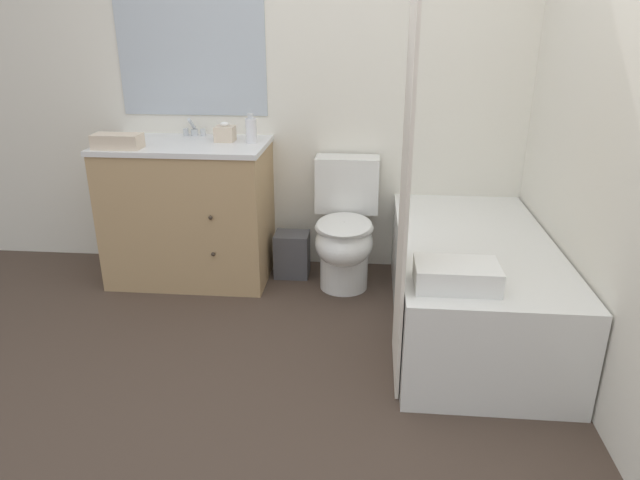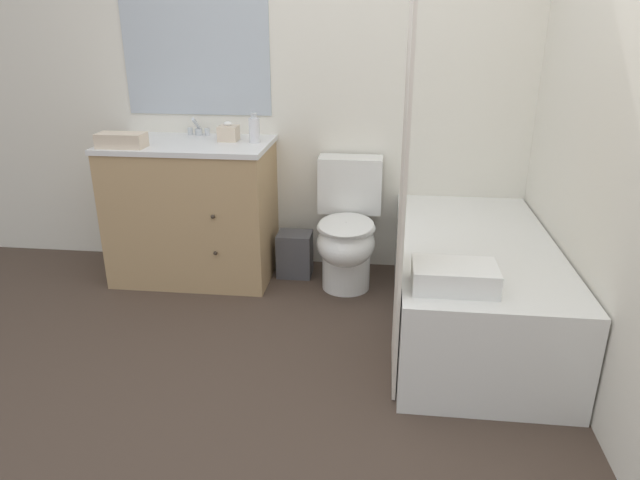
{
  "view_description": "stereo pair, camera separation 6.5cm",
  "coord_description": "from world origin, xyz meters",
  "views": [
    {
      "loc": [
        0.33,
        -1.89,
        1.55
      ],
      "look_at": [
        0.09,
        0.75,
        0.52
      ],
      "focal_mm": 32.0,
      "sensor_mm": 36.0,
      "label": 1
    },
    {
      "loc": [
        0.4,
        -1.88,
        1.55
      ],
      "look_at": [
        0.09,
        0.75,
        0.52
      ],
      "focal_mm": 32.0,
      "sensor_mm": 36.0,
      "label": 2
    }
  ],
  "objects": [
    {
      "name": "wall_back",
      "position": [
        -0.01,
        1.69,
        1.25
      ],
      "size": [
        8.0,
        0.06,
        2.5
      ],
      "color": "white",
      "rests_on": "ground_plane"
    },
    {
      "name": "wastebasket",
      "position": [
        -0.15,
        1.44,
        0.14
      ],
      "size": [
        0.22,
        0.18,
        0.28
      ],
      "color": "#4C4C51",
      "rests_on": "ground_plane"
    },
    {
      "name": "hand_towel_folded",
      "position": [
        -1.1,
        1.19,
        0.9
      ],
      "size": [
        0.27,
        0.13,
        0.08
      ],
      "color": "beige",
      "rests_on": "vanity_cabinet"
    },
    {
      "name": "toilet",
      "position": [
        0.19,
        1.34,
        0.35
      ],
      "size": [
        0.39,
        0.63,
        0.76
      ],
      "color": "white",
      "rests_on": "ground_plane"
    },
    {
      "name": "soap_dispenser",
      "position": [
        -0.38,
        1.41,
        0.94
      ],
      "size": [
        0.06,
        0.06,
        0.17
      ],
      "color": "silver",
      "rests_on": "vanity_cabinet"
    },
    {
      "name": "bathtub",
      "position": [
        0.88,
        0.89,
        0.25
      ],
      "size": [
        0.78,
        1.56,
        0.5
      ],
      "color": "white",
      "rests_on": "ground_plane"
    },
    {
      "name": "ground_plane",
      "position": [
        0.0,
        0.0,
        0.0
      ],
      "size": [
        14.0,
        14.0,
        0.0
      ],
      "primitive_type": "plane",
      "color": "#47382D"
    },
    {
      "name": "bath_towel_folded",
      "position": [
        0.7,
        0.32,
        0.55
      ],
      "size": [
        0.35,
        0.22,
        0.1
      ],
      "color": "white",
      "rests_on": "bathtub"
    },
    {
      "name": "vanity_cabinet",
      "position": [
        -0.78,
        1.38,
        0.44
      ],
      "size": [
        0.99,
        0.6,
        0.86
      ],
      "color": "tan",
      "rests_on": "ground_plane"
    },
    {
      "name": "shower_curtain",
      "position": [
        0.47,
        0.42,
        0.99
      ],
      "size": [
        0.02,
        0.47,
        1.97
      ],
      "color": "silver",
      "rests_on": "ground_plane"
    },
    {
      "name": "tissue_box",
      "position": [
        -0.55,
        1.45,
        0.91
      ],
      "size": [
        0.11,
        0.12,
        0.11
      ],
      "color": "beige",
      "rests_on": "vanity_cabinet"
    },
    {
      "name": "wall_right",
      "position": [
        1.3,
        0.83,
        1.25
      ],
      "size": [
        0.05,
        2.67,
        2.5
      ],
      "color": "white",
      "rests_on": "ground_plane"
    },
    {
      "name": "sink_faucet",
      "position": [
        -0.78,
        1.59,
        0.9
      ],
      "size": [
        0.14,
        0.12,
        0.12
      ],
      "color": "silver",
      "rests_on": "vanity_cabinet"
    }
  ]
}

